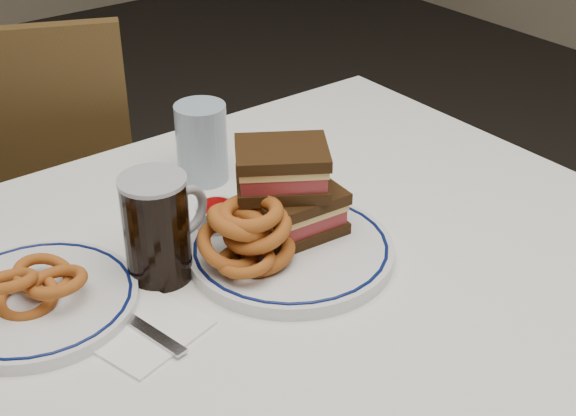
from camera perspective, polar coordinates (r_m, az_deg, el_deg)
dining_table at (r=1.07m, az=-5.40°, el=-10.50°), size 1.27×0.87×0.75m
chair_far at (r=1.72m, az=-17.75°, el=-0.18°), size 0.56×0.56×0.92m
main_plate at (r=1.06m, az=0.20°, el=-3.00°), size 0.27×0.27×0.02m
reuben_sandwich at (r=1.05m, az=0.03°, el=1.29°), size 0.15×0.14×0.12m
onion_rings_main at (r=1.00m, az=-2.84°, el=-1.93°), size 0.13×0.11×0.09m
ketchup_ramekin at (r=1.09m, az=-5.14°, el=-0.45°), size 0.05×0.05×0.03m
beer_mug at (r=1.00m, az=-9.21°, el=-1.30°), size 0.13×0.08×0.14m
water_glass at (r=1.22m, az=-6.15°, el=4.63°), size 0.08×0.08×0.12m
far_plate at (r=1.01m, az=-17.47°, el=-6.29°), size 0.24×0.24×0.02m
onion_rings_far at (r=1.00m, az=-17.55°, el=-5.18°), size 0.12×0.11×0.07m
napkin_fork at (r=0.96m, az=-10.50°, el=-8.36°), size 0.15×0.17×0.01m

